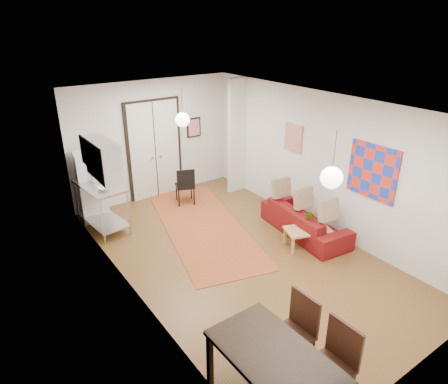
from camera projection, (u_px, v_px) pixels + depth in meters
floor at (239, 254)px, 7.73m from camera, size 7.00×7.00×0.00m
ceiling at (241, 104)px, 6.56m from camera, size 4.20×7.00×0.02m
wall_back at (153, 140)px, 9.76m from camera, size 4.20×0.02×2.90m
wall_front at (426, 283)px, 4.53m from camera, size 4.20×0.02×2.90m
wall_left at (130, 216)px, 6.04m from camera, size 0.02×7.00×2.90m
wall_right at (320, 163)px, 8.26m from camera, size 0.02×7.00×2.90m
double_doors at (155, 150)px, 9.83m from camera, size 1.44×0.06×2.50m
stub_partition at (237, 137)px, 10.03m from camera, size 0.50×0.10×2.90m
wall_cabinet at (103, 159)px, 7.07m from camera, size 0.35×1.00×0.70m
painting_popart at (373, 171)px, 7.23m from camera, size 0.05×1.00×1.00m
painting_abstract at (293, 138)px, 8.70m from camera, size 0.05×0.50×0.60m
poster_back at (194, 128)px, 10.29m from camera, size 0.40×0.03×0.50m
print_left at (85, 151)px, 7.35m from camera, size 0.03×0.44×0.54m
pendant_back at (182, 120)px, 8.32m from camera, size 0.30×0.30×0.80m
pendant_front at (331, 178)px, 5.33m from camera, size 0.30×0.30×0.80m
kilim_rug at (202, 226)px, 8.78m from camera, size 2.59×4.49×0.01m
sofa at (305, 220)px, 8.36m from camera, size 2.18×1.05×0.61m
coffee_table at (308, 231)px, 7.87m from camera, size 1.00×0.78×0.39m
potted_plant at (313, 219)px, 7.82m from camera, size 0.43×0.40×0.38m
kitchen_counter at (101, 200)px, 8.43m from camera, size 0.80×1.39×1.02m
bowl at (104, 188)px, 8.05m from camera, size 0.26×0.26×0.06m
soap_bottle at (94, 176)px, 8.43m from camera, size 0.11×0.11×0.21m
fridge at (91, 186)px, 8.81m from camera, size 0.63×0.63×1.58m
dining_table at (274, 361)px, 4.39m from camera, size 0.89×1.54×0.84m
dining_chair_near at (285, 325)px, 5.10m from camera, size 0.51×0.71×1.04m
dining_chair_far at (322, 356)px, 4.63m from camera, size 0.51×0.71×1.04m
black_side_chair at (183, 181)px, 9.71m from camera, size 0.55×0.56×0.94m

